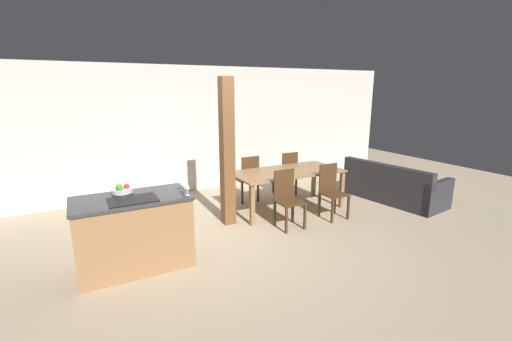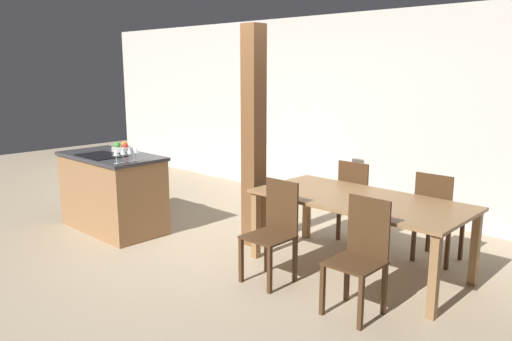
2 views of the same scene
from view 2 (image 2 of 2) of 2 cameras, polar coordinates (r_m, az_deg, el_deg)
name	(u,v)px [view 2 (image 2 of 2)]	position (r m, az deg, el deg)	size (l,w,h in m)	color
ground_plane	(204,250)	(5.56, -6.00, -9.07)	(16.00, 16.00, 0.00)	tan
wall_back	(344,112)	(7.26, 10.05, 6.65)	(11.20, 0.08, 2.70)	silver
kitchen_island	(113,192)	(6.36, -16.06, -2.37)	(1.39, 0.74, 0.95)	#9E7047
fruit_bowl	(122,148)	(6.43, -15.06, 2.52)	(0.26, 0.26, 0.12)	silver
wine_glass_near	(116,153)	(5.57, -15.70, 1.96)	(0.07, 0.07, 0.16)	silver
wine_glass_middle	(123,152)	(5.61, -14.99, 2.07)	(0.07, 0.07, 0.16)	silver
wine_glass_far	(129,151)	(5.66, -14.28, 2.18)	(0.07, 0.07, 0.16)	silver
wine_glass_end	(136,150)	(5.70, -13.59, 2.28)	(0.07, 0.07, 0.16)	silver
dining_table	(359,206)	(4.91, 11.71, -4.02)	(2.05, 1.00, 0.74)	olive
dining_chair_near_left	(274,230)	(4.66, 2.05, -6.77)	(0.40, 0.40, 0.94)	#472D19
dining_chair_near_right	(360,255)	(4.15, 11.80, -9.39)	(0.40, 0.40, 0.94)	#472D19
dining_chair_far_left	(357,200)	(5.78, 11.51, -3.34)	(0.40, 0.40, 0.94)	#472D19
dining_chair_far_right	(436,216)	(5.38, 19.91, -4.96)	(0.40, 0.40, 0.94)	#472D19
timber_post	(254,138)	(5.45, -0.27, 3.70)	(0.20, 0.20, 2.42)	brown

